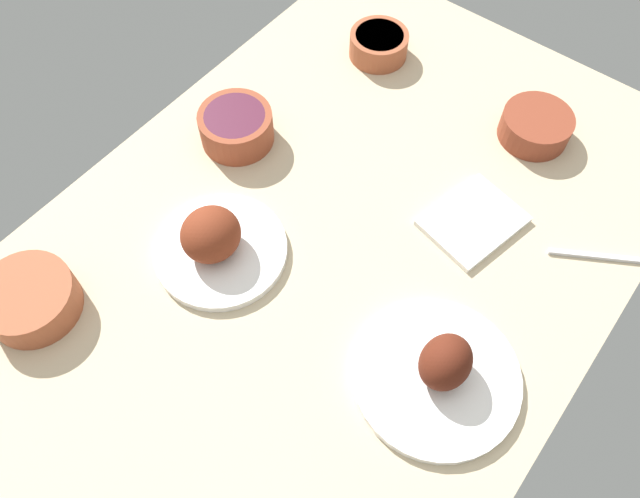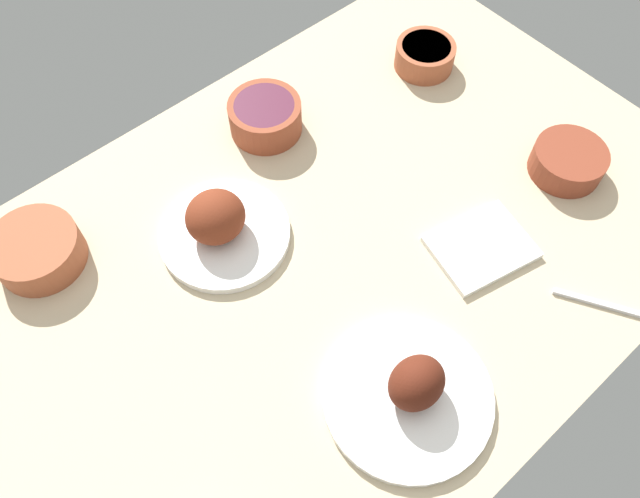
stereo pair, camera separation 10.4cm
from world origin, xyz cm
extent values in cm
cube|color=#C6B28E|center=(0.00, 0.00, 2.00)|extent=(140.00, 90.00, 4.00)
cylinder|color=white|center=(6.34, 27.33, 4.80)|extent=(25.48, 25.48, 1.60)
ellipsoid|color=#511E11|center=(5.46, 27.44, 9.48)|extent=(8.81, 7.45, 8.44)
cylinder|color=white|center=(9.99, -13.52, 4.80)|extent=(22.55, 22.55, 1.60)
ellipsoid|color=maroon|center=(10.51, -14.41, 9.59)|extent=(10.20, 9.70, 8.67)
cylinder|color=#A35133|center=(-46.04, -20.63, 6.62)|extent=(12.09, 12.09, 5.24)
cylinder|color=#9E3314|center=(-46.04, -20.63, 8.74)|extent=(9.91, 9.91, 1.00)
cylinder|color=brown|center=(-46.06, 15.61, 6.60)|extent=(13.26, 13.26, 5.21)
cylinder|color=#D6BC70|center=(-46.06, 15.61, 8.71)|extent=(10.87, 10.87, 1.00)
cylinder|color=brown|center=(-10.69, -28.30, 7.22)|extent=(13.83, 13.83, 6.44)
cylinder|color=#4C192D|center=(-10.69, -28.30, 9.94)|extent=(11.34, 11.34, 1.00)
cylinder|color=#A35133|center=(36.01, -29.98, 6.93)|extent=(14.88, 14.88, 5.85)
cylinder|color=brown|center=(36.01, -29.98, 9.35)|extent=(12.20, 12.20, 1.00)
cube|color=white|center=(-21.64, 17.07, 4.60)|extent=(18.68, 15.96, 1.20)
cube|color=silver|center=(-29.28, 38.36, 4.40)|extent=(10.49, 16.69, 0.80)
camera|label=1|loc=(41.89, 32.83, 95.06)|focal=34.81mm
camera|label=2|loc=(34.73, 40.32, 95.06)|focal=34.81mm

